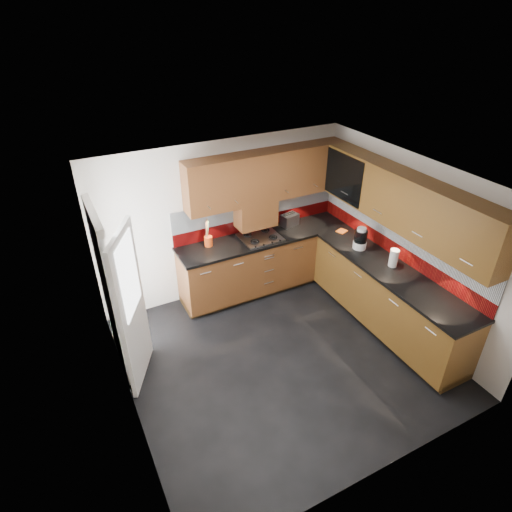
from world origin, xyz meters
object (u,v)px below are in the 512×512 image
gas_hob (261,237)px  food_processor (360,239)px  utensil_pot (208,240)px  toaster (290,220)px

gas_hob → food_processor: 1.45m
utensil_pot → food_processor: bearing=-28.9°
gas_hob → toaster: toaster is taller
gas_hob → toaster: (0.60, 0.16, 0.08)m
gas_hob → utensil_pot: utensil_pot is taller
toaster → food_processor: food_processor is taller
utensil_pot → toaster: 1.38m
gas_hob → toaster: size_ratio=1.95×
food_processor → toaster: bearing=116.2°
gas_hob → utensil_pot: (-0.78, 0.14, 0.08)m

